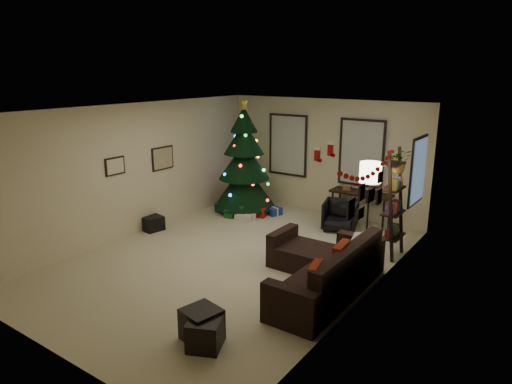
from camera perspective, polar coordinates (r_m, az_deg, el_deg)
floor at (r=8.43m, az=-2.93°, el=-8.34°), size 7.00×7.00×0.00m
ceiling at (r=7.77m, az=-3.20°, el=10.27°), size 7.00×7.00×0.00m
wall_back at (r=10.90m, az=8.37°, el=4.33°), size 5.00×0.00×5.00m
wall_front at (r=5.79m, az=-25.04°, el=-6.56°), size 5.00×0.00×5.00m
wall_left at (r=9.70m, az=-14.79°, el=2.67°), size 0.00×7.00×7.00m
wall_right at (r=6.80m, az=13.81°, el=-2.45°), size 0.00×7.00×7.00m
window_back_left at (r=11.29m, az=4.02°, el=5.86°), size 1.05×0.06×1.50m
window_back_right at (r=10.45m, az=13.00°, el=4.77°), size 1.05×0.06×1.50m
window_right_wall at (r=9.13m, az=19.61°, el=2.51°), size 0.06×0.90×1.30m
christmas_tree at (r=10.90m, az=-1.48°, el=3.35°), size 1.48×1.48×2.75m
presents at (r=10.86m, az=-1.60°, el=-2.26°), size 1.50×1.01×0.30m
sofa at (r=7.38m, az=8.46°, el=-9.74°), size 1.75×2.56×0.84m
pillow_red_a at (r=6.28m, az=7.35°, el=-10.59°), size 0.20×0.43×0.41m
pillow_red_b at (r=6.95m, az=10.52°, el=-8.12°), size 0.17×0.47×0.46m
pillow_cream at (r=7.42m, az=12.31°, el=-6.76°), size 0.20×0.39×0.38m
ottoman_near at (r=6.10m, az=-6.78°, el=-16.02°), size 0.52×0.52×0.41m
ottoman_far at (r=5.94m, az=-6.37°, el=-17.14°), size 0.53×0.53×0.38m
desk at (r=10.37m, az=12.95°, el=-0.46°), size 1.35×0.48×0.73m
desk_chair at (r=9.95m, az=10.44°, el=-2.87°), size 0.77×0.75×0.65m
bookshelf at (r=8.61m, az=16.85°, el=-1.64°), size 0.30×0.58×2.00m
potted_plant at (r=8.50m, az=17.50°, el=4.12°), size 0.64×0.62×0.54m
floor_lamp at (r=8.25m, az=14.00°, el=1.61°), size 0.38×0.38×1.78m
art_map at (r=10.15m, az=-11.54°, el=4.14°), size 0.04×0.60×0.50m
art_abstract at (r=9.34m, az=-17.15°, el=3.10°), size 0.04×0.45×0.35m
gallery at (r=6.68m, az=13.54°, el=-0.77°), size 0.03×1.25×0.54m
garland at (r=6.67m, az=13.81°, el=2.87°), size 0.08×1.90×0.30m
stocking_left at (r=10.93m, az=7.67°, el=4.74°), size 0.20×0.05×0.36m
stocking_right at (r=10.77m, az=9.31°, el=5.37°), size 0.20×0.05×0.36m
storage_bin at (r=10.17m, az=-13.09°, el=-3.67°), size 0.67×0.51×0.30m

